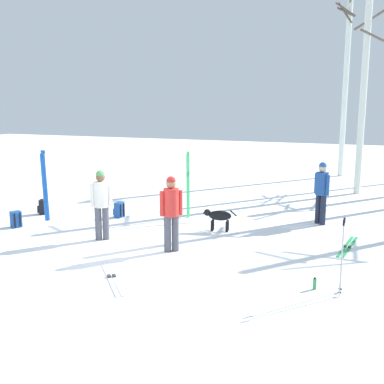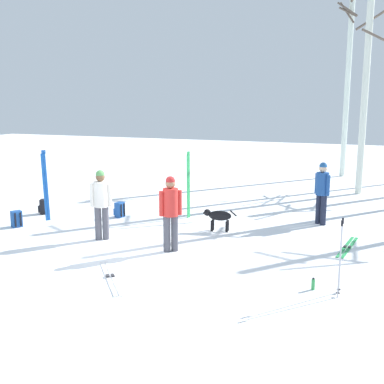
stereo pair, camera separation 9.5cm
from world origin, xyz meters
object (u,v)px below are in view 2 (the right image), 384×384
at_px(ski_pair_planted_2, 45,186).
at_px(person_2, 171,209).
at_px(dog, 218,216).
at_px(person_0, 322,189).
at_px(ski_poles_0, 340,255).
at_px(backpack_0, 16,219).
at_px(backpack_2, 44,207).
at_px(birch_tree_0, 347,83).
at_px(backpack_1, 120,210).
at_px(ski_pair_planted_0, 188,185).
at_px(water_bottle_0, 313,284).
at_px(ski_pair_lying_1, 348,247).
at_px(ski_pair_lying_0, 111,277).
at_px(person_1, 101,200).
at_px(birch_tree_1, 365,84).

bearing_deg(ski_pair_planted_2, person_2, -15.81).
bearing_deg(dog, person_0, 35.24).
height_order(ski_poles_0, backpack_0, ski_poles_0).
bearing_deg(ski_poles_0, person_0, 100.38).
height_order(backpack_2, birch_tree_0, birch_tree_0).
height_order(person_0, backpack_1, person_0).
distance_m(person_0, backpack_1, 5.76).
height_order(ski_pair_planted_0, backpack_2, ski_pair_planted_0).
bearing_deg(water_bottle_0, ski_pair_lying_1, 82.03).
bearing_deg(ski_pair_lying_0, backpack_0, 151.85).
xyz_separation_m(ski_pair_lying_0, backpack_0, (-4.33, 2.32, 0.20)).
relative_size(ski_pair_lying_1, backpack_1, 4.03).
xyz_separation_m(dog, water_bottle_0, (2.85, -3.10, -0.28)).
height_order(ski_pair_lying_1, backpack_1, backpack_1).
xyz_separation_m(ski_pair_lying_1, backpack_1, (-6.40, 0.58, 0.20)).
bearing_deg(ski_pair_planted_0, ski_pair_lying_0, -85.23).
distance_m(dog, backpack_1, 3.18).
bearing_deg(backpack_0, ski_poles_0, -10.35).
bearing_deg(birch_tree_0, ski_pair_planted_2, -121.73).
bearing_deg(ski_pair_planted_0, ski_poles_0, -42.81).
distance_m(person_1, ski_poles_0, 5.85).
bearing_deg(water_bottle_0, birch_tree_1, 88.28).
xyz_separation_m(dog, birch_tree_1, (3.14, 6.70, 3.54)).
bearing_deg(dog, ski_pair_lying_0, -102.07).
xyz_separation_m(person_1, ski_poles_0, (5.68, -1.40, -0.25)).
bearing_deg(backpack_0, person_0, 23.73).
relative_size(ski_pair_planted_0, ski_poles_0, 1.41).
relative_size(ski_pair_planted_0, birch_tree_0, 0.25).
relative_size(ski_poles_0, birch_tree_1, 0.18).
bearing_deg(person_2, water_bottle_0, -18.30).
xyz_separation_m(ski_pair_planted_2, birch_tree_0, (7.10, 11.49, 3.08)).
bearing_deg(dog, person_2, -102.57).
bearing_deg(ski_pair_lying_0, backpack_1, 118.22).
bearing_deg(birch_tree_1, person_2, -112.41).
bearing_deg(birch_tree_0, backpack_0, -120.96).
bearing_deg(ski_pair_planted_2, water_bottle_0, -16.88).
height_order(person_2, ski_pair_planted_2, ski_pair_planted_2).
bearing_deg(backpack_0, person_2, -4.53).
height_order(person_2, water_bottle_0, person_2).
bearing_deg(ski_pair_lying_0, ski_pair_planted_2, 141.53).
relative_size(ski_pair_lying_0, birch_tree_0, 0.20).
height_order(dog, ski_pair_planted_0, ski_pair_planted_0).
xyz_separation_m(person_1, backpack_0, (-2.78, 0.15, -0.77)).
height_order(ski_pair_planted_0, backpack_1, ski_pair_planted_0).
bearing_deg(ski_poles_0, ski_pair_planted_2, 163.45).
distance_m(backpack_1, birch_tree_1, 9.68).
bearing_deg(ski_pair_planted_2, backpack_2, 134.55).
height_order(dog, water_bottle_0, dog).
relative_size(person_0, birch_tree_0, 0.22).
distance_m(ski_pair_planted_0, ski_pair_planted_2, 4.02).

